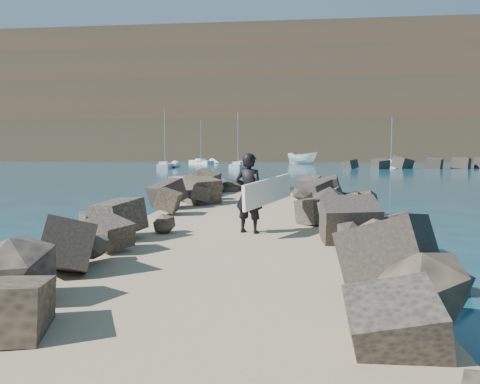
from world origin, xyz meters
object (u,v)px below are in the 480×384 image
at_px(surfboard_resting, 192,189).
at_px(surfer_with_board, 252,193).
at_px(boat_imported, 302,158).
at_px(sailboat_a, 165,166).

bearing_deg(surfboard_resting, surfer_with_board, -110.89).
height_order(boat_imported, surfer_with_board, surfer_with_board).
distance_m(surfer_with_board, sailboat_a, 56.17).
bearing_deg(surfboard_resting, boat_imported, 41.28).
xyz_separation_m(surfboard_resting, boat_imported, (5.75, 70.39, 0.08)).
relative_size(surfboard_resting, surfer_with_board, 1.20).
xyz_separation_m(surfboard_resting, surfer_with_board, (2.94, -6.86, 0.51)).
bearing_deg(sailboat_a, surfer_with_board, -72.51).
relative_size(boat_imported, surfer_with_board, 2.68).
height_order(boat_imported, sailboat_a, sailboat_a).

